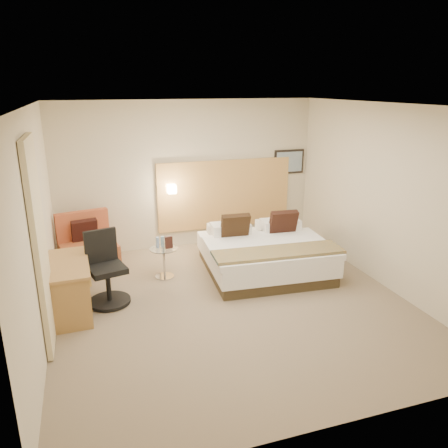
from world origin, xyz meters
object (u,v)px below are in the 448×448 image
object	(u,v)px
bed	(264,253)
side_table	(164,261)
desk	(70,273)
lounge_chair	(87,246)
desk_chair	(106,274)

from	to	relation	value
bed	side_table	size ratio (longest dim) A/B	4.15
bed	desk	bearing A→B (deg)	-170.59
side_table	bed	bearing A→B (deg)	-8.35
bed	side_table	world-z (taller)	bed
lounge_chair	desk	world-z (taller)	lounge_chair
bed	desk	xyz separation A→B (m)	(-2.98, -0.49, 0.26)
lounge_chair	side_table	size ratio (longest dim) A/B	2.05
lounge_chair	desk_chair	world-z (taller)	desk_chair
bed	desk	distance (m)	3.03
bed	desk	size ratio (longest dim) A/B	1.74
side_table	desk	world-z (taller)	desk
side_table	lounge_chair	bearing A→B (deg)	145.06
bed	desk	world-z (taller)	bed
bed	side_table	bearing A→B (deg)	171.65
desk	desk_chair	bearing A→B (deg)	16.93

